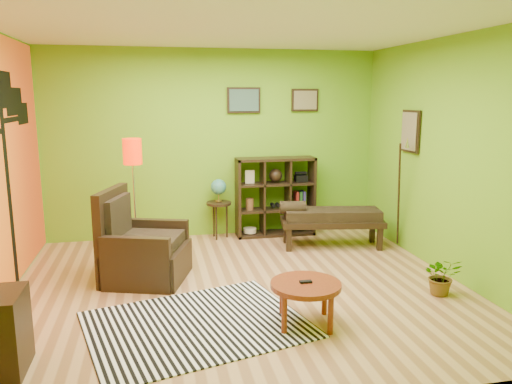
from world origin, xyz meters
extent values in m
plane|color=tan|center=(0.00, 0.00, 0.00)|extent=(5.00, 5.00, 0.00)
cube|color=#6AAA1C|center=(0.00, 2.25, 1.40)|extent=(5.00, 0.04, 2.80)
cube|color=#6AAA1C|center=(0.00, -2.25, 1.40)|extent=(5.00, 0.04, 2.80)
cube|color=#6AAA1C|center=(2.50, 0.00, 1.40)|extent=(0.04, 4.50, 2.80)
cube|color=white|center=(0.00, 0.00, 2.80)|extent=(5.00, 4.50, 0.04)
cube|color=black|center=(-2.46, 0.55, 1.05)|extent=(0.01, 0.14, 2.10)
cube|color=black|center=(-2.46, 0.60, 2.18)|extent=(0.01, 0.85, 0.40)
cube|color=black|center=(-2.46, 1.10, 2.05)|extent=(0.01, 0.70, 0.32)
cube|color=black|center=(-2.46, 1.45, 1.90)|extent=(0.01, 0.50, 0.26)
cube|color=black|center=(0.45, 2.22, 2.05)|extent=(0.50, 0.03, 0.38)
cube|color=#487161|center=(0.45, 2.19, 2.05)|extent=(0.44, 0.01, 0.32)
cube|color=black|center=(1.40, 2.22, 2.05)|extent=(0.42, 0.03, 0.34)
cube|color=#90855A|center=(1.40, 2.19, 2.05)|extent=(0.36, 0.01, 0.28)
cube|color=black|center=(2.47, 0.90, 1.65)|extent=(0.03, 0.44, 0.56)
cube|color=#90855A|center=(2.44, 0.90, 1.65)|extent=(0.01, 0.38, 0.50)
cylinder|color=black|center=(2.35, 0.90, 0.78)|extent=(0.23, 0.34, 1.46)
cone|color=silver|center=(2.35, 0.75, 1.52)|extent=(0.08, 0.09, 0.16)
cube|color=white|center=(-0.56, -0.84, 0.01)|extent=(2.28, 1.97, 0.01)
cylinder|color=maroon|center=(0.44, -1.01, 0.38)|extent=(0.66, 0.66, 0.05)
cylinder|color=maroon|center=(0.69, -0.85, 0.18)|extent=(0.05, 0.05, 0.36)
cylinder|color=maroon|center=(0.28, -0.77, 0.18)|extent=(0.05, 0.05, 0.36)
cylinder|color=maroon|center=(0.60, -1.26, 0.18)|extent=(0.05, 0.05, 0.36)
cylinder|color=maroon|center=(0.20, -1.17, 0.18)|extent=(0.05, 0.05, 0.36)
cube|color=black|center=(0.44, -1.01, 0.42)|extent=(0.11, 0.05, 0.02)
cube|color=black|center=(-1.01, 0.48, 0.19)|extent=(1.07, 1.06, 0.39)
cube|color=black|center=(-1.40, 0.60, 0.53)|extent=(0.35, 0.83, 1.07)
cube|color=black|center=(-1.14, 0.10, 0.31)|extent=(0.77, 0.33, 0.62)
cube|color=black|center=(-0.89, 0.86, 0.31)|extent=(0.77, 0.33, 0.62)
cube|color=tan|center=(-0.99, 0.47, 0.46)|extent=(0.85, 0.84, 0.14)
cube|color=tan|center=(-1.33, 0.58, 0.73)|extent=(0.27, 0.62, 0.49)
cylinder|color=silver|center=(-1.16, 1.17, 0.01)|extent=(0.24, 0.24, 0.03)
cylinder|color=silver|center=(-1.16, 1.17, 0.74)|extent=(0.02, 0.02, 1.48)
cylinder|color=red|center=(-1.16, 1.17, 1.43)|extent=(0.23, 0.23, 0.32)
cylinder|color=black|center=(0.03, 2.02, 0.54)|extent=(0.37, 0.37, 0.04)
cylinder|color=black|center=(0.15, 2.03, 0.26)|extent=(0.03, 0.03, 0.52)
cylinder|color=black|center=(-0.04, 2.12, 0.26)|extent=(0.03, 0.03, 0.52)
cylinder|color=black|center=(-0.03, 1.91, 0.26)|extent=(0.03, 0.03, 0.52)
cylinder|color=gold|center=(0.03, 2.02, 0.57)|extent=(0.09, 0.09, 0.02)
cylinder|color=gold|center=(0.03, 2.02, 0.63)|extent=(0.01, 0.01, 0.09)
sphere|color=teal|center=(0.03, 2.02, 0.79)|extent=(0.23, 0.23, 0.23)
cube|color=black|center=(0.32, 2.03, 0.60)|extent=(0.04, 0.35, 1.20)
cube|color=black|center=(1.48, 2.03, 0.60)|extent=(0.04, 0.35, 1.20)
cube|color=black|center=(0.90, 2.03, 0.02)|extent=(1.20, 0.35, 0.04)
cube|color=black|center=(0.90, 2.03, 1.18)|extent=(1.20, 0.35, 0.04)
cube|color=black|center=(0.70, 2.03, 0.60)|extent=(0.03, 0.33, 1.12)
cube|color=black|center=(1.10, 2.03, 0.60)|extent=(0.03, 0.33, 1.12)
cube|color=black|center=(0.90, 2.03, 0.40)|extent=(1.12, 0.33, 0.03)
cube|color=black|center=(0.90, 2.03, 0.80)|extent=(1.12, 0.33, 0.03)
cylinder|color=beige|center=(0.50, 2.03, 0.09)|extent=(0.20, 0.20, 0.07)
sphere|color=black|center=(0.90, 2.03, 0.93)|extent=(0.20, 0.20, 0.20)
cube|color=black|center=(1.30, 2.03, 0.87)|extent=(0.18, 0.15, 0.10)
cylinder|color=black|center=(0.86, 2.03, 0.47)|extent=(0.06, 0.12, 0.06)
cylinder|color=black|center=(0.94, 2.03, 0.47)|extent=(0.06, 0.12, 0.06)
ellipsoid|color=#384C26|center=(1.30, 2.03, 0.10)|extent=(0.18, 0.18, 0.09)
cylinder|color=brown|center=(0.50, 2.03, 0.50)|extent=(0.12, 0.12, 0.18)
cube|color=beige|center=(0.50, 2.03, 0.92)|extent=(0.14, 0.03, 0.20)
cube|color=maroon|center=(1.23, 2.03, 0.54)|extent=(0.04, 0.18, 0.26)
cube|color=#1E4C1E|center=(1.28, 2.03, 0.54)|extent=(0.04, 0.18, 0.26)
cube|color=navy|center=(1.34, 2.03, 0.54)|extent=(0.04, 0.18, 0.26)
cube|color=black|center=(1.54, 1.27, 0.36)|extent=(1.50, 0.75, 0.08)
cube|color=tan|center=(1.54, 1.27, 0.47)|extent=(1.39, 0.67, 0.14)
cylinder|color=tan|center=(0.99, 1.36, 0.57)|extent=(0.38, 0.24, 0.18)
cube|color=black|center=(2.20, 1.36, 0.16)|extent=(0.08, 0.08, 0.32)
cube|color=black|center=(0.95, 1.58, 0.16)|extent=(0.08, 0.08, 0.32)
cube|color=black|center=(2.13, 0.96, 0.16)|extent=(0.08, 0.08, 0.32)
cube|color=black|center=(0.88, 1.17, 0.16)|extent=(0.08, 0.08, 0.32)
imported|color=#26661E|center=(2.09, -0.63, 0.17)|extent=(0.48, 0.51, 0.33)
camera|label=1|loc=(-0.90, -5.22, 2.12)|focal=35.00mm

